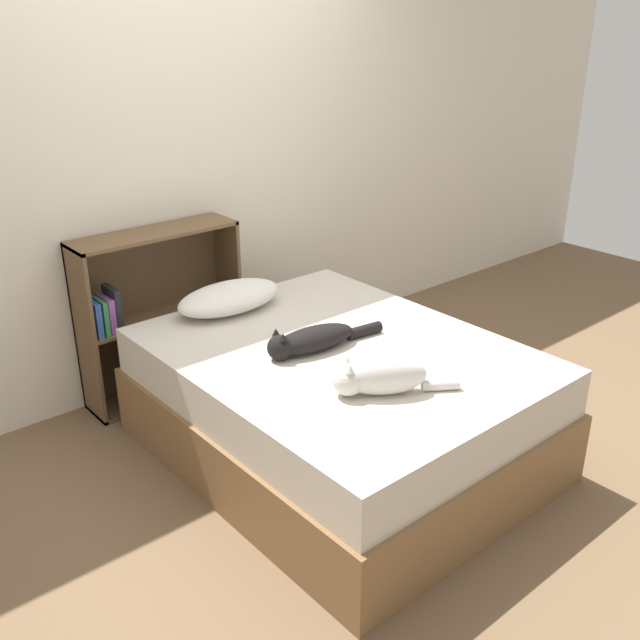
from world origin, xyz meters
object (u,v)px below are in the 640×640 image
object	(u,v)px
bed	(338,403)
cat_light	(378,377)
pillow	(230,298)
cat_dark	(311,340)
bookshelf	(153,312)

from	to	relation	value
bed	cat_light	world-z (taller)	cat_light
pillow	cat_dark	xyz separation A→B (m)	(0.01, -0.65, -0.02)
pillow	cat_light	xyz separation A→B (m)	(-0.04, -1.14, 0.01)
cat_light	bed	bearing A→B (deg)	-77.81
bookshelf	cat_dark	bearing A→B (deg)	-77.65
bed	bookshelf	size ratio (longest dim) A/B	1.91
cat_light	bookshelf	bearing A→B (deg)	-49.62
bed	bookshelf	world-z (taller)	bookshelf
cat_dark	bookshelf	size ratio (longest dim) A/B	0.65
cat_dark	cat_light	bearing A→B (deg)	91.25
pillow	bed	bearing A→B (deg)	-80.25
pillow	bookshelf	size ratio (longest dim) A/B	0.62
bed	pillow	bearing A→B (deg)	99.75
cat_light	bookshelf	xyz separation A→B (m)	(-0.19, 1.57, -0.16)
pillow	cat_light	bearing A→B (deg)	-92.08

